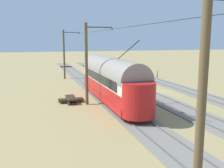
% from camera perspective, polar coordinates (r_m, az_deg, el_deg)
% --- Properties ---
extents(ground_plane, '(220.00, 220.00, 0.00)m').
position_cam_1_polar(ground_plane, '(29.94, 7.24, -1.83)').
color(ground_plane, '#9E8956').
extents(track_streetcar_siding, '(2.80, 80.00, 0.18)m').
position_cam_1_polar(track_streetcar_siding, '(32.58, 15.11, -1.06)').
color(track_streetcar_siding, slate).
rests_on(track_streetcar_siding, ground).
extents(track_adjacent_siding, '(2.80, 80.00, 0.18)m').
position_cam_1_polar(track_adjacent_siding, '(30.21, 7.00, -1.62)').
color(track_adjacent_siding, slate).
rests_on(track_adjacent_siding, ground).
extents(track_third_siding, '(2.80, 80.00, 0.18)m').
position_cam_1_polar(track_third_siding, '(28.53, -2.29, -2.23)').
color(track_third_siding, slate).
rests_on(track_third_siding, ground).
extents(vintage_streetcar, '(2.65, 15.97, 5.79)m').
position_cam_1_polar(vintage_streetcar, '(24.84, -0.23, 1.14)').
color(vintage_streetcar, red).
rests_on(vintage_streetcar, ground).
extents(catenary_pole_foreground, '(2.69, 0.28, 7.51)m').
position_cam_1_polar(catenary_pole_foreground, '(40.29, -10.51, 6.65)').
color(catenary_pole_foreground, brown).
rests_on(catenary_pole_foreground, ground).
extents(catenary_pole_mid_near, '(2.69, 0.28, 7.51)m').
position_cam_1_polar(catenary_pole_mid_near, '(23.71, -5.55, 4.73)').
color(catenary_pole_mid_near, brown).
rests_on(catenary_pole_mid_near, ground).
extents(catenary_pole_mid_far, '(2.69, 0.28, 7.51)m').
position_cam_1_polar(catenary_pole_mid_far, '(8.19, 19.55, -5.33)').
color(catenary_pole_mid_far, brown).
rests_on(catenary_pole_mid_far, ground).
extents(overhead_wire_run, '(2.48, 37.65, 0.18)m').
position_cam_1_polar(overhead_wire_run, '(24.88, -0.58, 12.05)').
color(overhead_wire_run, black).
rests_on(overhead_wire_run, ground).
extents(switch_stand, '(0.50, 0.30, 1.24)m').
position_cam_1_polar(switch_stand, '(41.69, 10.06, 2.33)').
color(switch_stand, black).
rests_on(switch_stand, ground).
extents(spare_tie_stack, '(2.40, 2.40, 0.54)m').
position_cam_1_polar(spare_tie_stack, '(25.20, -9.10, -3.45)').
color(spare_tie_stack, '#382819').
rests_on(spare_tie_stack, ground).
extents(track_end_bumper, '(1.80, 0.60, 0.80)m').
position_cam_1_polar(track_end_bumper, '(42.49, 6.88, 2.14)').
color(track_end_bumper, '#B2A519').
rests_on(track_end_bumper, ground).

